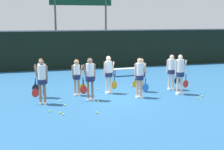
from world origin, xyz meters
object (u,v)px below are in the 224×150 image
Objects in this scene: scoreboard at (81,4)px; player_7 at (141,72)px; tennis_ball_5 at (50,111)px; tennis_ball_10 at (60,101)px; player_1 at (90,75)px; bench_courtside at (126,69)px; tennis_ball_2 at (60,113)px; tennis_ball_1 at (65,105)px; player_5 at (77,74)px; player_4 at (41,75)px; tennis_ball_9 at (132,85)px; player_3 at (180,71)px; player_0 at (42,78)px; player_2 at (140,74)px; player_6 at (109,71)px; tennis_ball_6 at (202,96)px; tennis_ball_11 at (198,98)px; tennis_ball_7 at (85,91)px; player_8 at (172,69)px; tennis_ball_0 at (63,114)px; tennis_ball_3 at (97,113)px; tennis_ball_8 at (97,89)px; tennis_ball_4 at (98,101)px.

scoreboard reaches higher than player_7.
tennis_ball_5 and tennis_ball_10 have the same top height.
scoreboard reaches higher than player_1.
tennis_ball_5 is (-4.98, -6.37, -0.35)m from bench_courtside.
bench_courtside is at bearing 55.19° from tennis_ball_2.
player_5 is at bearing 64.26° from tennis_ball_1.
player_4 is 24.28× the size of tennis_ball_9.
player_0 is at bearing -176.26° from player_3.
player_2 is 1.00× the size of player_6.
tennis_ball_2 is 1.10× the size of tennis_ball_6.
player_0 is 6.63m from tennis_ball_11.
tennis_ball_7 is 1.02× the size of tennis_ball_11.
player_0 is at bearing -153.08° from tennis_ball_9.
player_6 reaches higher than bench_courtside.
tennis_ball_6 is (0.71, -1.63, -1.00)m from player_8.
player_7 is 4.83m from tennis_ball_2.
player_0 is 27.98× the size of tennis_ball_1.
player_7 is (-1.51, 0.95, -0.13)m from player_3.
tennis_ball_7 is 2.03m from tennis_ball_10.
tennis_ball_0 is at bearing -171.98° from tennis_ball_11.
player_1 reaches higher than tennis_ball_11.
player_6 is at bearing 164.93° from player_3.
player_1 is 1.65m from tennis_ball_1.
player_2 reaches higher than bench_courtside.
tennis_ball_2 reaches higher than tennis_ball_9.
player_5 reaches higher than player_7.
tennis_ball_3 is 4.95m from tennis_ball_9.
player_7 is at bearing 26.67° from tennis_ball_5.
player_2 reaches higher than tennis_ball_2.
tennis_ball_3 is at bearing -53.15° from tennis_ball_1.
tennis_ball_10 is (0.07, 1.84, 0.00)m from tennis_ball_0.
tennis_ball_6 is at bearing -37.86° from player_3.
player_1 is at bearing 35.93° from tennis_ball_5.
player_6 is at bearing -172.01° from player_7.
tennis_ball_2 is 1.06× the size of tennis_ball_7.
tennis_ball_9 is (1.88, 0.30, 0.00)m from tennis_ball_8.
player_8 is 5.26m from tennis_ball_3.
tennis_ball_5 is (-5.94, -2.21, -1.00)m from player_8.
player_6 reaches higher than tennis_ball_8.
tennis_ball_9 is (2.60, 2.22, -1.05)m from player_1.
tennis_ball_5 is (-0.43, 0.53, 0.00)m from tennis_ball_0.
player_3 is at bearing -74.94° from scoreboard.
player_4 reaches higher than player_5.
tennis_ball_0 is 0.97× the size of tennis_ball_5.
tennis_ball_10 reaches higher than tennis_ball_6.
player_0 is 1.25m from tennis_ball_10.
tennis_ball_0 is 6.32m from tennis_ball_6.
tennis_ball_4 is at bearing 74.99° from tennis_ball_3.
tennis_ball_0 is at bearing -58.61° from player_0.
tennis_ball_7 is at bearing 57.64° from tennis_ball_5.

